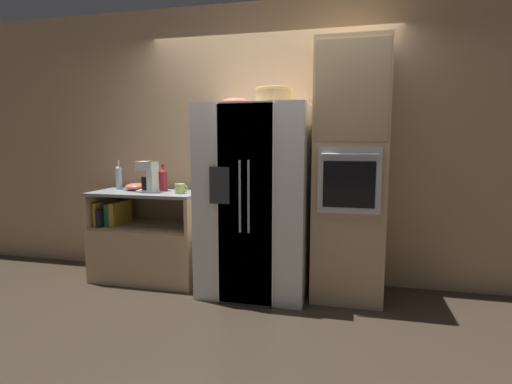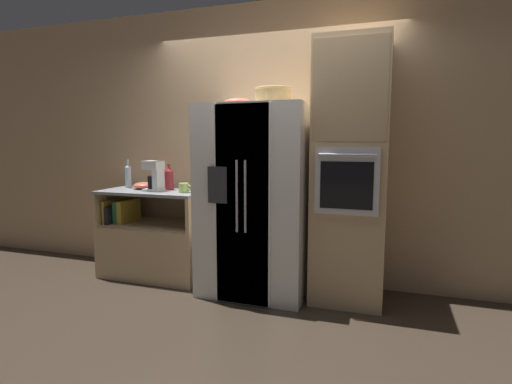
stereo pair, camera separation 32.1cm
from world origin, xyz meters
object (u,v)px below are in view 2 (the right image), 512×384
refrigerator (257,200)px  mixing_bowl (145,185)px  wall_oven (351,174)px  bottle_short (128,176)px  wicker_basket (274,95)px  bottle_tall (169,178)px  mug (184,188)px  coffee_maker (155,175)px  fruit_bowl (237,102)px

refrigerator → mixing_bowl: bearing=174.1°
wall_oven → bottle_short: bearing=177.9°
wicker_basket → bottle_tall: (-1.20, 0.23, -0.79)m
refrigerator → mug: 0.77m
wall_oven → wicker_basket: (-0.67, -0.16, 0.69)m
wicker_basket → coffee_maker: 1.49m
wall_oven → mug: bearing=-176.9°
fruit_bowl → mixing_bowl: size_ratio=1.03×
wall_oven → mixing_bowl: bearing=178.4°
refrigerator → coffee_maker: 1.12m
mug → coffee_maker: coffee_maker is taller
refrigerator → fruit_bowl: 0.94m
refrigerator → bottle_short: (-1.54, 0.16, 0.17)m
wall_oven → coffee_maker: bearing=-178.1°
wicker_basket → fruit_bowl: bearing=161.1°
refrigerator → wall_oven: size_ratio=0.77×
refrigerator → bottle_short: bearing=174.0°
wicker_basket → mixing_bowl: wicker_basket is taller
wicker_basket → mixing_bowl: size_ratio=1.37×
wall_oven → bottle_tall: (-1.87, 0.07, -0.10)m
coffee_maker → mixing_bowl: bearing=149.8°
wall_oven → bottle_short: size_ratio=7.34×
wall_oven → mixing_bowl: (-2.17, 0.06, -0.19)m
wicker_basket → bottle_tall: bearing=169.4°
wall_oven → fruit_bowl: size_ratio=9.17×
bottle_short → coffee_maker: (0.44, -0.15, 0.03)m
mug → fruit_bowl: bearing=6.8°
wall_oven → wicker_basket: size_ratio=6.86×
wicker_basket → bottle_short: size_ratio=1.07×
bottle_short → coffee_maker: bearing=-19.0°
refrigerator → bottle_tall: (-1.02, 0.14, 0.17)m
mixing_bowl → fruit_bowl: bearing=-4.1°
refrigerator → mixing_bowl: size_ratio=7.26×
mug → mixing_bowl: (-0.56, 0.15, -0.01)m
wicker_basket → coffee_maker: size_ratio=1.07×
refrigerator → mug: (-0.76, -0.01, 0.09)m
coffee_maker → fruit_bowl: bearing=2.8°
fruit_bowl → coffee_maker: 1.14m
refrigerator → wicker_basket: size_ratio=5.28×
mixing_bowl → coffee_maker: size_ratio=0.78×
bottle_short → mug: bottle_short is taller
mixing_bowl → refrigerator: bearing=-5.9°
bottle_short → coffee_maker: size_ratio=1.00×
fruit_bowl → bottle_tall: 1.11m
wicker_basket → refrigerator: bearing=156.6°
wicker_basket → fruit_bowl: (-0.40, 0.14, -0.04)m
bottle_short → mixing_bowl: size_ratio=1.29×
wicker_basket → bottle_short: (-1.73, 0.24, -0.78)m
refrigerator → wall_oven: 0.90m
bottle_short → bottle_tall: bearing=-1.9°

